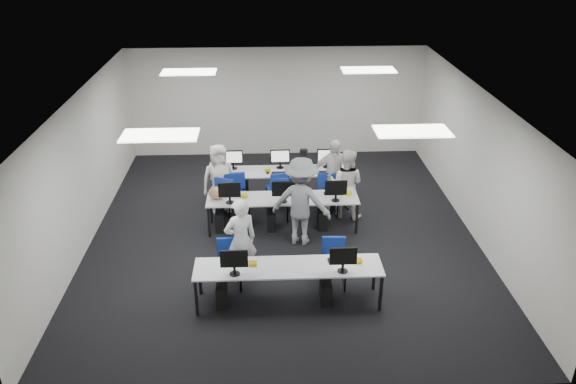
{
  "coord_description": "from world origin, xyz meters",
  "views": [
    {
      "loc": [
        -0.37,
        -10.37,
        6.05
      ],
      "look_at": [
        0.1,
        -0.08,
        1.0
      ],
      "focal_mm": 35.0,
      "sensor_mm": 36.0,
      "label": 1
    }
  ],
  "objects_px": {
    "chair_6": "(278,196)",
    "photographer": "(301,202)",
    "student_0": "(241,241)",
    "student_3": "(333,175)",
    "chair_2": "(237,204)",
    "chair_0": "(230,272)",
    "desk_mid": "(283,200)",
    "chair_4": "(327,202)",
    "chair_7": "(336,195)",
    "chair_1": "(333,271)",
    "chair_3": "(279,206)",
    "desk_front": "(288,269)",
    "chair_5": "(229,202)",
    "student_2": "(219,178)",
    "student_1": "(346,184)"
  },
  "relations": [
    {
      "from": "chair_1",
      "to": "chair_3",
      "type": "height_order",
      "value": "chair_1"
    },
    {
      "from": "chair_5",
      "to": "chair_6",
      "type": "relative_size",
      "value": 1.0
    },
    {
      "from": "student_2",
      "to": "chair_0",
      "type": "bearing_deg",
      "value": -100.27
    },
    {
      "from": "chair_0",
      "to": "chair_2",
      "type": "relative_size",
      "value": 0.91
    },
    {
      "from": "chair_3",
      "to": "student_2",
      "type": "height_order",
      "value": "student_2"
    },
    {
      "from": "chair_3",
      "to": "chair_6",
      "type": "xyz_separation_m",
      "value": [
        -0.0,
        0.45,
        0.02
      ]
    },
    {
      "from": "desk_mid",
      "to": "chair_5",
      "type": "height_order",
      "value": "chair_5"
    },
    {
      "from": "chair_6",
      "to": "photographer",
      "type": "distance_m",
      "value": 1.71
    },
    {
      "from": "chair_1",
      "to": "chair_5",
      "type": "bearing_deg",
      "value": 129.06
    },
    {
      "from": "student_1",
      "to": "student_3",
      "type": "distance_m",
      "value": 0.46
    },
    {
      "from": "chair_1",
      "to": "chair_4",
      "type": "height_order",
      "value": "chair_4"
    },
    {
      "from": "desk_front",
      "to": "photographer",
      "type": "height_order",
      "value": "photographer"
    },
    {
      "from": "desk_mid",
      "to": "chair_0",
      "type": "bearing_deg",
      "value": -116.79
    },
    {
      "from": "chair_3",
      "to": "photographer",
      "type": "bearing_deg",
      "value": -66.6
    },
    {
      "from": "chair_1",
      "to": "chair_7",
      "type": "height_order",
      "value": "chair_7"
    },
    {
      "from": "chair_7",
      "to": "chair_0",
      "type": "bearing_deg",
      "value": -144.08
    },
    {
      "from": "chair_2",
      "to": "chair_3",
      "type": "height_order",
      "value": "chair_2"
    },
    {
      "from": "chair_2",
      "to": "photographer",
      "type": "height_order",
      "value": "photographer"
    },
    {
      "from": "desk_mid",
      "to": "chair_2",
      "type": "bearing_deg",
      "value": 150.71
    },
    {
      "from": "student_2",
      "to": "photographer",
      "type": "relative_size",
      "value": 0.85
    },
    {
      "from": "student_0",
      "to": "student_3",
      "type": "distance_m",
      "value": 3.41
    },
    {
      "from": "chair_4",
      "to": "student_1",
      "type": "distance_m",
      "value": 0.65
    },
    {
      "from": "desk_front",
      "to": "student_1",
      "type": "bearing_deg",
      "value": 65.41
    },
    {
      "from": "desk_mid",
      "to": "student_1",
      "type": "xyz_separation_m",
      "value": [
        1.42,
        0.49,
        0.11
      ]
    },
    {
      "from": "desk_mid",
      "to": "chair_1",
      "type": "bearing_deg",
      "value": -68.33
    },
    {
      "from": "chair_0",
      "to": "chair_2",
      "type": "xyz_separation_m",
      "value": [
        0.05,
        2.62,
        0.03
      ]
    },
    {
      "from": "chair_1",
      "to": "chair_6",
      "type": "distance_m",
      "value": 3.19
    },
    {
      "from": "student_3",
      "to": "photographer",
      "type": "xyz_separation_m",
      "value": [
        -0.83,
        -1.49,
        0.1
      ]
    },
    {
      "from": "desk_front",
      "to": "chair_4",
      "type": "height_order",
      "value": "chair_4"
    },
    {
      "from": "chair_0",
      "to": "student_3",
      "type": "xyz_separation_m",
      "value": [
        2.22,
        2.95,
        0.56
      ]
    },
    {
      "from": "desk_front",
      "to": "student_0",
      "type": "bearing_deg",
      "value": 138.72
    },
    {
      "from": "chair_7",
      "to": "desk_mid",
      "type": "bearing_deg",
      "value": -160.33
    },
    {
      "from": "student_3",
      "to": "student_1",
      "type": "bearing_deg",
      "value": -51.27
    },
    {
      "from": "student_2",
      "to": "photographer",
      "type": "bearing_deg",
      "value": -57.72
    },
    {
      "from": "chair_2",
      "to": "chair_6",
      "type": "height_order",
      "value": "chair_2"
    },
    {
      "from": "student_0",
      "to": "desk_mid",
      "type": "bearing_deg",
      "value": -135.19
    },
    {
      "from": "chair_7",
      "to": "student_3",
      "type": "bearing_deg",
      "value": -174.88
    },
    {
      "from": "chair_7",
      "to": "photographer",
      "type": "bearing_deg",
      "value": -137.55
    },
    {
      "from": "student_2",
      "to": "photographer",
      "type": "distance_m",
      "value": 2.29
    },
    {
      "from": "student_0",
      "to": "student_3",
      "type": "relative_size",
      "value": 0.99
    },
    {
      "from": "student_0",
      "to": "student_2",
      "type": "relative_size",
      "value": 1.04
    },
    {
      "from": "chair_6",
      "to": "photographer",
      "type": "bearing_deg",
      "value": -88.52
    },
    {
      "from": "chair_6",
      "to": "photographer",
      "type": "relative_size",
      "value": 0.51
    },
    {
      "from": "chair_0",
      "to": "chair_4",
      "type": "distance_m",
      "value": 3.4
    },
    {
      "from": "chair_7",
      "to": "student_3",
      "type": "distance_m",
      "value": 0.55
    },
    {
      "from": "chair_0",
      "to": "student_0",
      "type": "bearing_deg",
      "value": 38.65
    },
    {
      "from": "student_3",
      "to": "student_2",
      "type": "bearing_deg",
      "value": -172.38
    },
    {
      "from": "chair_3",
      "to": "student_3",
      "type": "distance_m",
      "value": 1.43
    },
    {
      "from": "chair_5",
      "to": "chair_7",
      "type": "xyz_separation_m",
      "value": [
        2.45,
        0.2,
        -0.0
      ]
    },
    {
      "from": "chair_1",
      "to": "student_1",
      "type": "bearing_deg",
      "value": 81.12
    }
  ]
}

